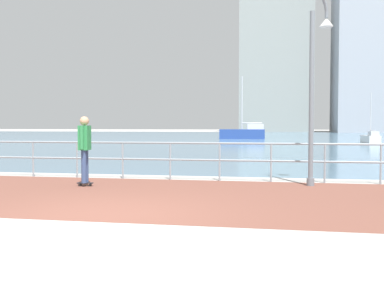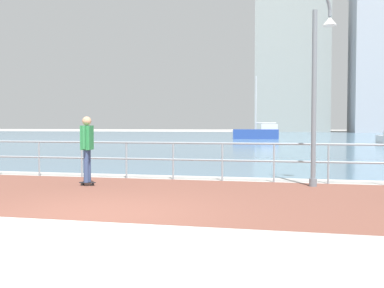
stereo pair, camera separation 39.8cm
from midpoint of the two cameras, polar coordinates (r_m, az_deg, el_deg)
name	(u,v)px [view 2 (the right image)]	position (r m, az deg, el deg)	size (l,w,h in m)	color
ground	(258,140)	(47.13, 8.80, 0.55)	(220.00, 220.00, 0.00)	#ADAAA5
brick_paving	(141,194)	(9.86, -5.43, -6.51)	(28.00, 5.52, 0.01)	brown
harbor_water	(264,137)	(57.13, 9.44, 0.87)	(180.00, 88.00, 0.00)	slate
waterfront_railing	(173,154)	(12.42, -1.53, -1.25)	(25.25, 0.06, 1.07)	#8C99A3
lamppost	(319,77)	(11.65, 17.05, 8.33)	(0.66, 0.66, 4.98)	slate
skateboarder	(87,144)	(11.42, -12.46, -0.01)	(0.41, 0.56, 1.76)	black
sailboat_navy	(257,133)	(49.94, 8.68, 1.43)	(5.11, 1.92, 7.04)	#284799
tower_steel	(292,65)	(109.28, 12.94, 9.91)	(16.55, 16.08, 33.35)	#939993
tower_slate	(380,35)	(103.42, 23.29, 12.85)	(11.31, 13.05, 42.78)	#A3A8B2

